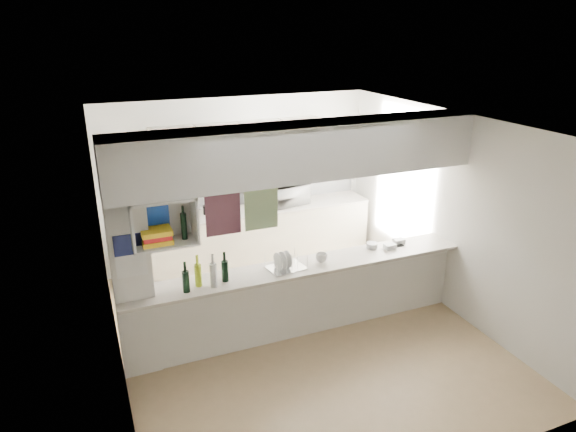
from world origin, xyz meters
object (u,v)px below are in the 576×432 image
dish_rack (286,261)px  bowl (286,182)px  microwave (288,194)px  wine_bottles (206,275)px

dish_rack → bowl: bearing=60.1°
microwave → bowl: bowl is taller
dish_rack → wine_bottles: wine_bottles is taller
microwave → dish_rack: (-0.90, -2.11, -0.08)m
microwave → wine_bottles: size_ratio=1.14×
microwave → bowl: size_ratio=2.22×
microwave → bowl: (-0.03, 0.03, 0.20)m
wine_bottles → dish_rack: bearing=4.3°
bowl → dish_rack: (-0.87, -2.14, -0.28)m
microwave → bowl: 0.20m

